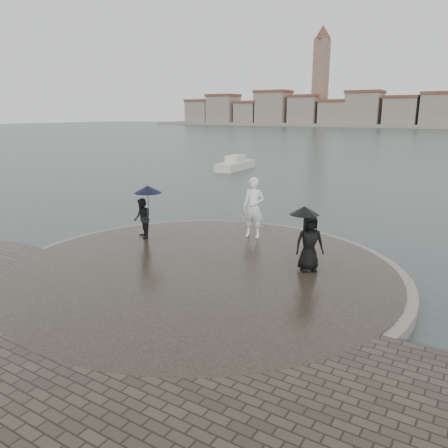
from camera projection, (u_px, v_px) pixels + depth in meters
The scene contains 6 objects.
ground at pixel (121, 321), 10.85m from camera, with size 400.00×400.00×0.00m, color #2B3835.
kerb_ring at pixel (202, 272), 13.69m from camera, with size 12.50×12.50×0.32m, color gray.
quay_tip at pixel (202, 272), 13.68m from camera, with size 11.90×11.90×0.36m, color #2D261E.
statue at pixel (253, 208), 16.63m from camera, with size 0.84×0.55×2.31m, color white.
visitor_left at pixel (144, 209), 16.44m from camera, with size 1.26×1.09×2.04m.
visitor_right at pixel (308, 236), 13.09m from camera, with size 1.22×1.04×1.95m.
Camera 1 is at (7.45, -7.04, 5.01)m, focal length 35.00 mm.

